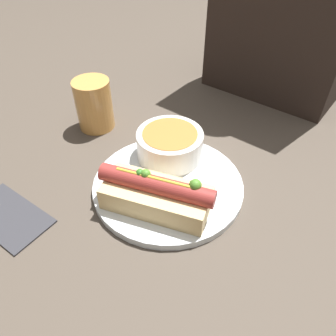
{
  "coord_description": "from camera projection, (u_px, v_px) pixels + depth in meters",
  "views": [
    {
      "loc": [
        0.23,
        -0.3,
        0.38
      ],
      "look_at": [
        0.0,
        0.0,
        0.04
      ],
      "focal_mm": 35.0,
      "sensor_mm": 36.0,
      "label": 1
    }
  ],
  "objects": [
    {
      "name": "soup_bowl",
      "position": [
        170.0,
        144.0,
        0.56
      ],
      "size": [
        0.11,
        0.11,
        0.05
      ],
      "color": "silver",
      "rests_on": "dinner_plate"
    },
    {
      "name": "ground_plane",
      "position": [
        168.0,
        188.0,
        0.54
      ],
      "size": [
        4.0,
        4.0,
        0.0
      ],
      "primitive_type": "plane",
      "color": "#4C4238"
    },
    {
      "name": "drinking_glass",
      "position": [
        94.0,
        105.0,
        0.63
      ],
      "size": [
        0.07,
        0.07,
        0.1
      ],
      "color": "#D8994C",
      "rests_on": "ground_plane"
    },
    {
      "name": "dinner_plate",
      "position": [
        168.0,
        185.0,
        0.53
      ],
      "size": [
        0.24,
        0.24,
        0.01
      ],
      "color": "white",
      "rests_on": "ground_plane"
    },
    {
      "name": "napkin",
      "position": [
        8.0,
        216.0,
        0.49
      ],
      "size": [
        0.14,
        0.08,
        0.01
      ],
      "rotation": [
        0.0,
        0.0,
        0.04
      ],
      "color": "#333338",
      "rests_on": "ground_plane"
    },
    {
      "name": "spoon",
      "position": [
        161.0,
        160.0,
        0.56
      ],
      "size": [
        0.06,
        0.17,
        0.01
      ],
      "rotation": [
        0.0,
        0.0,
        1.34
      ],
      "color": "#B7B7BC",
      "rests_on": "dinner_plate"
    },
    {
      "name": "hot_dog",
      "position": [
        157.0,
        194.0,
        0.47
      ],
      "size": [
        0.17,
        0.11,
        0.07
      ],
      "rotation": [
        0.0,
        0.0,
        0.32
      ],
      "color": "#E5C17F",
      "rests_on": "dinner_plate"
    }
  ]
}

